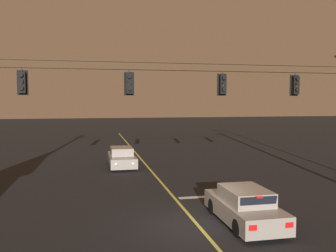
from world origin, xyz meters
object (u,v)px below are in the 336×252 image
(traffic_light_leftmost, at_px, (22,82))
(traffic_light_centre, at_px, (223,84))
(car_waiting_near_lane, at_px, (244,207))
(traffic_light_left_inner, at_px, (129,83))
(car_oncoming_lead, at_px, (122,158))
(traffic_light_right_inner, at_px, (296,85))

(traffic_light_leftmost, relative_size, traffic_light_centre, 1.00)
(car_waiting_near_lane, bearing_deg, traffic_light_left_inner, 130.39)
(traffic_light_centre, distance_m, car_oncoming_lead, 10.77)
(traffic_light_left_inner, relative_size, car_waiting_near_lane, 0.28)
(traffic_light_right_inner, xyz_separation_m, car_waiting_near_lane, (-4.85, -4.59, -4.88))
(traffic_light_left_inner, height_order, car_oncoming_lead, traffic_light_left_inner)
(traffic_light_leftmost, relative_size, traffic_light_right_inner, 1.00)
(traffic_light_leftmost, relative_size, car_waiting_near_lane, 0.28)
(traffic_light_right_inner, relative_size, car_oncoming_lead, 0.28)
(traffic_light_right_inner, relative_size, car_waiting_near_lane, 0.28)
(traffic_light_leftmost, distance_m, car_waiting_near_lane, 11.00)
(traffic_light_left_inner, bearing_deg, traffic_light_leftmost, 180.00)
(traffic_light_centre, bearing_deg, car_oncoming_lead, 117.34)
(traffic_light_leftmost, relative_size, car_oncoming_lead, 0.28)
(traffic_light_centre, height_order, traffic_light_right_inner, same)
(traffic_light_leftmost, bearing_deg, traffic_light_left_inner, 0.00)
(traffic_light_left_inner, xyz_separation_m, traffic_light_centre, (4.70, 0.00, 0.00))
(traffic_light_left_inner, xyz_separation_m, car_oncoming_lead, (0.29, 8.53, -4.88))
(traffic_light_centre, bearing_deg, traffic_light_leftmost, 180.00)
(traffic_light_leftmost, xyz_separation_m, traffic_light_right_inner, (13.57, 0.00, 0.00))
(traffic_light_centre, relative_size, traffic_light_right_inner, 1.00)
(traffic_light_leftmost, height_order, traffic_light_centre, same)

